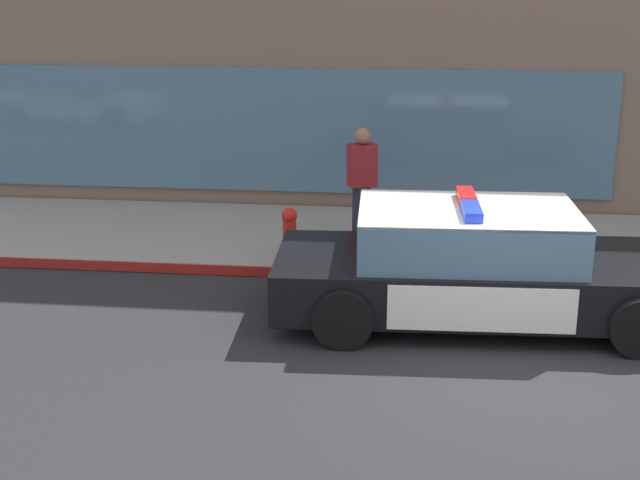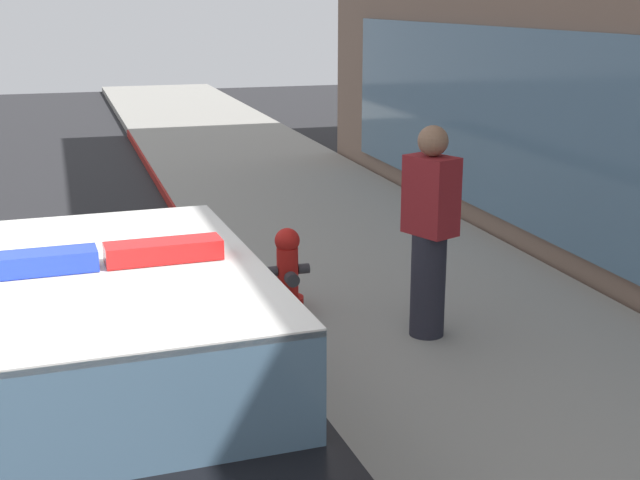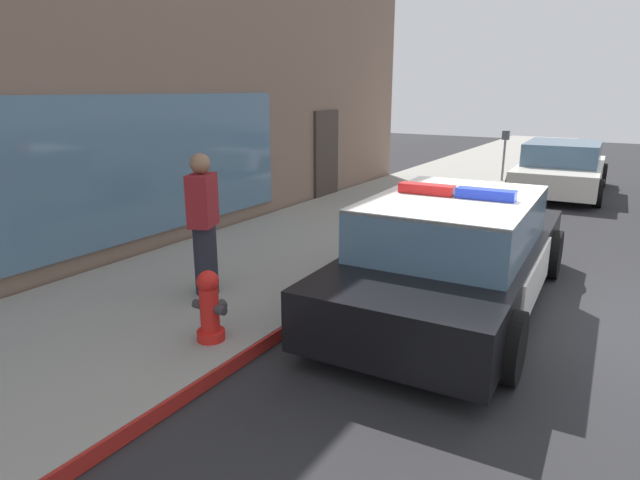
# 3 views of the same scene
# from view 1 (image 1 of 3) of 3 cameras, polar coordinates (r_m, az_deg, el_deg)

# --- Properties ---
(ground) EXTENTS (48.00, 48.00, 0.00)m
(ground) POSITION_cam_1_polar(r_m,az_deg,el_deg) (9.74, 12.74, -7.59)
(ground) COLOR #262628
(sidewalk) EXTENTS (48.00, 3.31, 0.15)m
(sidewalk) POSITION_cam_1_polar(r_m,az_deg,el_deg) (13.44, 11.08, -0.24)
(sidewalk) COLOR gray
(sidewalk) RESTS_ON ground
(curb_red_paint) EXTENTS (28.80, 0.04, 0.14)m
(curb_red_paint) POSITION_cam_1_polar(r_m,az_deg,el_deg) (11.86, 11.65, -2.62)
(curb_red_paint) COLOR maroon
(curb_red_paint) RESTS_ON ground
(police_cruiser) EXTENTS (4.95, 2.27, 1.49)m
(police_cruiser) POSITION_cam_1_polar(r_m,az_deg,el_deg) (10.48, 10.25, -1.67)
(police_cruiser) COLOR black
(police_cruiser) RESTS_ON ground
(fire_hydrant) EXTENTS (0.34, 0.39, 0.73)m
(fire_hydrant) POSITION_cam_1_polar(r_m,az_deg,el_deg) (12.21, -1.98, 0.41)
(fire_hydrant) COLOR red
(fire_hydrant) RESTS_ON sidewalk
(pedestrian_on_sidewalk) EXTENTS (0.47, 0.39, 1.71)m
(pedestrian_on_sidewalk) POSITION_cam_1_polar(r_m,az_deg,el_deg) (12.86, 2.76, 3.62)
(pedestrian_on_sidewalk) COLOR #23232D
(pedestrian_on_sidewalk) RESTS_ON sidewalk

